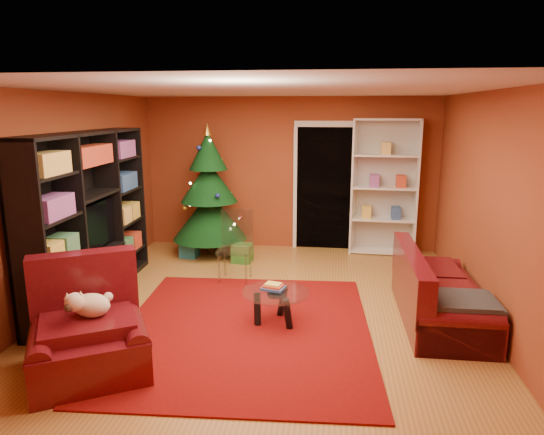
# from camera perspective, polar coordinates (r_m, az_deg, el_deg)

# --- Properties ---
(floor) EXTENTS (5.00, 5.50, 0.05)m
(floor) POSITION_cam_1_polar(r_m,az_deg,el_deg) (6.08, -0.50, -10.77)
(floor) COLOR #946129
(floor) RESTS_ON ground
(ceiling) EXTENTS (5.00, 5.50, 0.05)m
(ceiling) POSITION_cam_1_polar(r_m,az_deg,el_deg) (5.58, -0.55, 15.05)
(ceiling) COLOR silver
(ceiling) RESTS_ON wall_back
(wall_back) EXTENTS (5.00, 0.05, 2.60)m
(wall_back) POSITION_cam_1_polar(r_m,az_deg,el_deg) (8.41, 2.10, 5.18)
(wall_back) COLOR brown
(wall_back) RESTS_ON ground
(wall_left) EXTENTS (0.05, 5.50, 2.60)m
(wall_left) POSITION_cam_1_polar(r_m,az_deg,el_deg) (6.53, -23.07, 2.01)
(wall_left) COLOR brown
(wall_left) RESTS_ON ground
(wall_right) EXTENTS (0.05, 5.50, 2.60)m
(wall_right) POSITION_cam_1_polar(r_m,az_deg,el_deg) (5.90, 24.57, 0.84)
(wall_right) COLOR brown
(wall_right) RESTS_ON ground
(doorway) EXTENTS (1.06, 0.60, 2.16)m
(doorway) POSITION_cam_1_polar(r_m,az_deg,el_deg) (8.36, 6.16, 3.34)
(doorway) COLOR black
(doorway) RESTS_ON floor
(rug) EXTENTS (2.90, 3.33, 0.02)m
(rug) POSITION_cam_1_polar(r_m,az_deg,el_deg) (5.51, -3.16, -12.97)
(rug) COLOR maroon
(rug) RESTS_ON floor
(media_unit) EXTENTS (0.52, 2.78, 2.12)m
(media_unit) POSITION_cam_1_polar(r_m,az_deg,el_deg) (6.52, -20.64, 0.05)
(media_unit) COLOR black
(media_unit) RESTS_ON floor
(christmas_tree) EXTENTS (1.25, 1.25, 2.19)m
(christmas_tree) POSITION_cam_1_polar(r_m,az_deg,el_deg) (8.05, -7.42, 3.04)
(christmas_tree) COLOR black
(christmas_tree) RESTS_ON floor
(gift_box_teal) EXTENTS (0.29, 0.29, 0.27)m
(gift_box_teal) POSITION_cam_1_polar(r_m,az_deg,el_deg) (8.13, -9.68, -3.65)
(gift_box_teal) COLOR #1C6B87
(gift_box_teal) RESTS_ON floor
(gift_box_green) EXTENTS (0.32, 0.32, 0.29)m
(gift_box_green) POSITION_cam_1_polar(r_m,az_deg,el_deg) (7.76, -3.51, -4.21)
(gift_box_green) COLOR #2D7826
(gift_box_green) RESTS_ON floor
(gift_box_red) EXTENTS (0.26, 0.26, 0.20)m
(gift_box_red) POSITION_cam_1_polar(r_m,az_deg,el_deg) (8.10, -3.82, -3.83)
(gift_box_red) COLOR maroon
(gift_box_red) RESTS_ON floor
(white_bookshelf) EXTENTS (1.08, 0.43, 2.31)m
(white_bookshelf) POSITION_cam_1_polar(r_m,az_deg,el_deg) (8.23, 13.03, 3.44)
(white_bookshelf) COLOR white
(white_bookshelf) RESTS_ON floor
(armchair) EXTENTS (1.48, 1.48, 0.85)m
(armchair) POSITION_cam_1_polar(r_m,az_deg,el_deg) (4.84, -20.82, -12.20)
(armchair) COLOR #470A10
(armchair) RESTS_ON rug
(dog) EXTENTS (0.50, 0.46, 0.28)m
(dog) POSITION_cam_1_polar(r_m,az_deg,el_deg) (4.80, -20.43, -9.66)
(dog) COLOR beige
(dog) RESTS_ON armchair
(sofa) EXTENTS (0.87, 1.91, 0.82)m
(sofa) POSITION_cam_1_polar(r_m,az_deg,el_deg) (5.93, 19.30, -7.63)
(sofa) COLOR #470A10
(sofa) RESTS_ON rug
(coffee_table) EXTENTS (0.94, 0.94, 0.48)m
(coffee_table) POSITION_cam_1_polar(r_m,az_deg,el_deg) (5.57, 0.45, -10.50)
(coffee_table) COLOR gray
(coffee_table) RESTS_ON rug
(acrylic_chair) EXTENTS (0.47, 0.51, 0.90)m
(acrylic_chair) POSITION_cam_1_polar(r_m,az_deg,el_deg) (6.86, -4.39, -3.83)
(acrylic_chair) COLOR #66605B
(acrylic_chair) RESTS_ON rug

